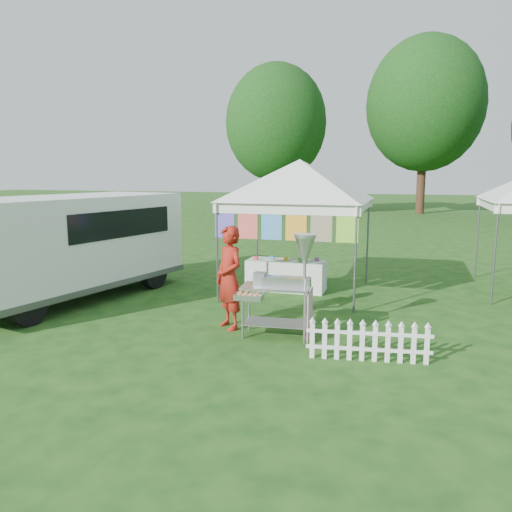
% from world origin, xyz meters
% --- Properties ---
extents(ground, '(120.00, 120.00, 0.00)m').
position_xyz_m(ground, '(0.00, 0.00, 0.00)').
color(ground, '#174313').
rests_on(ground, ground).
extents(canopy_main, '(4.24, 4.24, 3.45)m').
position_xyz_m(canopy_main, '(0.00, 3.49, 2.99)').
color(canopy_main, '#59595E').
rests_on(canopy_main, ground).
extents(tree_left, '(6.40, 6.40, 9.53)m').
position_xyz_m(tree_left, '(-6.00, 24.00, 5.83)').
color(tree_left, '#361C13').
rests_on(tree_left, ground).
extents(tree_mid, '(7.60, 7.60, 11.52)m').
position_xyz_m(tree_mid, '(3.00, 28.00, 7.14)').
color(tree_mid, '#361C13').
rests_on(tree_mid, ground).
extents(donut_cart, '(1.24, 0.94, 1.73)m').
position_xyz_m(donut_cart, '(0.50, 0.30, 1.02)').
color(donut_cart, gray).
rests_on(donut_cart, ground).
extents(vendor, '(0.78, 0.76, 1.81)m').
position_xyz_m(vendor, '(-0.57, 0.48, 0.90)').
color(vendor, maroon).
rests_on(vendor, ground).
extents(cargo_van, '(3.21, 5.65, 2.21)m').
position_xyz_m(cargo_van, '(-4.59, 1.53, 1.19)').
color(cargo_van, white).
rests_on(cargo_van, ground).
extents(picket_fence, '(1.79, 0.27, 0.56)m').
position_xyz_m(picket_fence, '(1.90, -0.42, 0.29)').
color(picket_fence, white).
rests_on(picket_fence, ground).
extents(display_table, '(1.80, 0.70, 0.70)m').
position_xyz_m(display_table, '(-0.31, 3.60, 0.35)').
color(display_table, white).
rests_on(display_table, ground).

